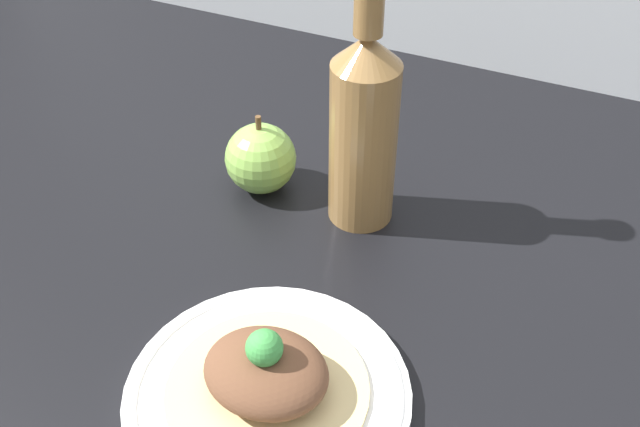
% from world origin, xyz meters
% --- Properties ---
extents(ground_plane, '(1.80, 1.10, 0.04)m').
position_xyz_m(ground_plane, '(0.00, 0.00, -0.02)').
color(ground_plane, black).
extents(plate, '(0.24, 0.24, 0.01)m').
position_xyz_m(plate, '(-0.07, -0.10, 0.01)').
color(plate, white).
rests_on(plate, ground_plane).
extents(plated_food, '(0.17, 0.17, 0.07)m').
position_xyz_m(plated_food, '(-0.07, -0.10, 0.03)').
color(plated_food, '#D6BC7F').
rests_on(plated_food, plate).
extents(cider_bottle, '(0.07, 0.07, 0.29)m').
position_xyz_m(cider_bottle, '(-0.09, 0.16, 0.11)').
color(cider_bottle, olive).
rests_on(cider_bottle, ground_plane).
extents(apple, '(0.08, 0.08, 0.09)m').
position_xyz_m(apple, '(-0.20, 0.15, 0.04)').
color(apple, '#84B74C').
rests_on(apple, ground_plane).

